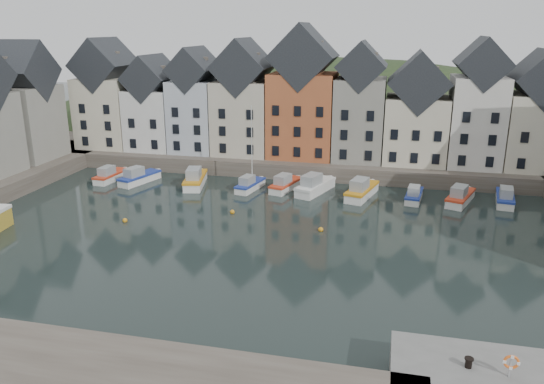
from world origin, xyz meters
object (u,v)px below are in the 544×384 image
(boat_d, at_px, (250,185))
(mooring_bollard, at_px, (469,362))
(life_ring_post, at_px, (511,363))
(boat_a, at_px, (110,176))

(boat_d, xyz_separation_m, mooring_bollard, (21.45, -34.44, 1.63))
(boat_d, bearing_deg, life_ring_post, -44.63)
(boat_a, relative_size, mooring_bollard, 10.56)
(boat_a, bearing_deg, boat_d, 4.63)
(mooring_bollard, bearing_deg, life_ring_post, -11.18)
(life_ring_post, bearing_deg, boat_a, 140.57)
(boat_a, distance_m, life_ring_post, 54.67)
(boat_d, relative_size, mooring_bollard, 18.68)
(boat_a, distance_m, mooring_bollard, 52.91)
(boat_a, xyz_separation_m, boat_d, (18.80, 0.13, 0.02))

